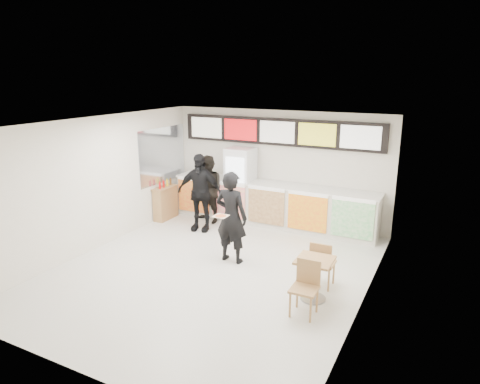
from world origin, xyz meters
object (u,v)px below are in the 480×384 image
Objects in this scene: service_counter at (272,204)px; drinks_fridge at (240,185)px; customer_main at (231,217)px; customer_left at (208,190)px; cafe_table at (314,272)px; condiment_ledge at (166,203)px; customer_mid at (200,192)px.

service_counter is 2.78× the size of drinks_fridge.
customer_left is at bearing -46.25° from customer_main.
customer_main is 1.25× the size of cafe_table.
customer_left is at bearing 14.07° from condiment_ledge.
cafe_table is at bearing 161.15° from customer_main.
customer_mid is 1.26× the size of cafe_table.
customer_main is 0.99× the size of customer_mid.
customer_main is at bearing -87.19° from service_counter.
cafe_table is 1.46× the size of condiment_ledge.
drinks_fridge is 2.14m from condiment_ledge.
condiment_ledge is (-2.94, 1.64, -0.52)m from customer_main.
customer_left reaches higher than condiment_ledge.
service_counter is at bearing -85.25° from customer_main.
customer_left is 0.63m from customer_mid.
condiment_ledge is at bearing -144.15° from customer_left.
customer_main is (0.12, -2.49, 0.42)m from service_counter.
customer_main reaches higher than condiment_ledge.
condiment_ledge is (-5.01, 2.43, -0.07)m from cafe_table.
customer_left is (-0.68, -0.56, -0.09)m from drinks_fridge.
service_counter is 2.52m from customer_main.
customer_main is 2.61m from customer_left.
service_counter is 1.74m from customer_left.
customer_left is at bearing -140.65° from drinks_fridge.
customer_mid is 1.46m from condiment_ledge.
condiment_ledge is at bearing -163.34° from service_counter.
drinks_fridge reaches higher than condiment_ledge.
drinks_fridge is (-0.93, 0.02, 0.43)m from service_counter.
customer_left is 1.32m from condiment_ledge.
customer_mid reaches higher than customer_left.
customer_main is 2.10m from customer_mid.
drinks_fridge is 0.89m from customer_left.
customer_main reaches higher than service_counter.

